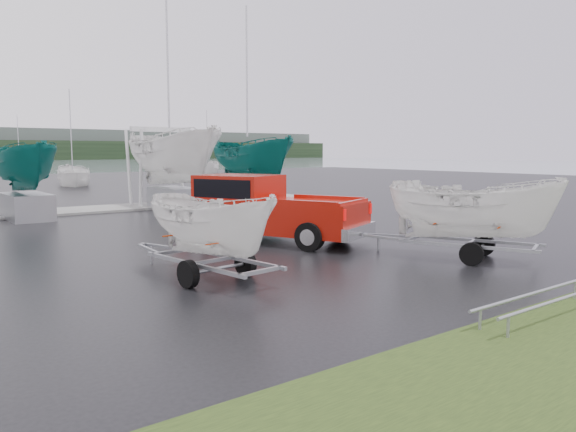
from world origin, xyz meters
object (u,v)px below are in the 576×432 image
at_px(pickup_truck, 259,207).
at_px(trailer_hitched, 474,157).
at_px(trailer_parked, 211,171).
at_px(boat_hoist, 162,155).

xyz_separation_m(pickup_truck, trailer_hitched, (2.61, -6.18, 1.64)).
relative_size(pickup_truck, trailer_hitched, 1.32).
distance_m(pickup_truck, trailer_parked, 5.93).
bearing_deg(boat_hoist, trailer_hitched, -89.35).
xyz_separation_m(pickup_truck, trailer_parked, (-4.09, -4.08, 1.35)).
xyz_separation_m(trailer_parked, boat_hoist, (6.49, 16.51, 0.21)).
bearing_deg(trailer_parked, pickup_truck, 37.63).
relative_size(trailer_hitched, trailer_parked, 1.12).
bearing_deg(trailer_hitched, pickup_truck, 90.00).
bearing_deg(trailer_parked, trailer_hitched, -24.66).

